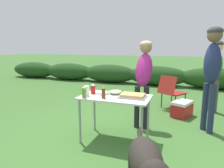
{
  "coord_description": "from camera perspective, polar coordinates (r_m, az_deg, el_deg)",
  "views": [
    {
      "loc": [
        1.01,
        -2.89,
        1.52
      ],
      "look_at": [
        -0.13,
        0.23,
        0.89
      ],
      "focal_mm": 32.0,
      "sensor_mm": 36.0,
      "label": 1
    }
  ],
  "objects": [
    {
      "name": "ground_plane",
      "position": [
        3.41,
        0.83,
        -15.68
      ],
      "size": [
        60.0,
        60.0,
        0.0
      ],
      "primitive_type": "plane",
      "color": "#3D6B2D"
    },
    {
      "name": "shrub_hedge",
      "position": [
        8.07,
        12.74,
        2.32
      ],
      "size": [
        14.4,
        0.9,
        0.76
      ],
      "color": "#1E4219",
      "rests_on": "ground"
    },
    {
      "name": "folding_table",
      "position": [
        3.17,
        0.86,
        -4.89
      ],
      "size": [
        1.1,
        0.64,
        0.74
      ],
      "color": "silver",
      "rests_on": "ground"
    },
    {
      "name": "food_tray",
      "position": [
        3.1,
        5.96,
        -3.35
      ],
      "size": [
        0.4,
        0.3,
        0.06
      ],
      "color": "#9E9EA3",
      "rests_on": "folding_table"
    },
    {
      "name": "plate_stack",
      "position": [
        3.3,
        -2.74,
        -2.56
      ],
      "size": [
        0.2,
        0.2,
        0.04
      ],
      "primitive_type": "cylinder",
      "color": "white",
      "rests_on": "folding_table"
    },
    {
      "name": "mixing_bowl",
      "position": [
        3.3,
        1.04,
        -2.28
      ],
      "size": [
        0.22,
        0.22,
        0.07
      ],
      "primitive_type": "ellipsoid",
      "color": "#ADBC99",
      "rests_on": "folding_table"
    },
    {
      "name": "paper_cup_stack",
      "position": [
        3.19,
        -7.27,
        -1.97
      ],
      "size": [
        0.08,
        0.08,
        0.16
      ],
      "primitive_type": "cylinder",
      "color": "white",
      "rests_on": "folding_table"
    },
    {
      "name": "beer_bottle",
      "position": [
        3.02,
        -2.44,
        -2.39
      ],
      "size": [
        0.06,
        0.06,
        0.19
      ],
      "color": "brown",
      "rests_on": "folding_table"
    },
    {
      "name": "relish_jar",
      "position": [
        3.08,
        -7.99,
        -2.47
      ],
      "size": [
        0.07,
        0.07,
        0.16
      ],
      "color": "olive",
      "rests_on": "folding_table"
    },
    {
      "name": "ketchup_bottle",
      "position": [
        3.33,
        -5.45,
        -1.36
      ],
      "size": [
        0.08,
        0.08,
        0.18
      ],
      "color": "red",
      "rests_on": "folding_table"
    },
    {
      "name": "standing_person_in_gray_fleece",
      "position": [
        3.75,
        9.1,
        3.39
      ],
      "size": [
        0.32,
        0.46,
        1.62
      ],
      "rotation": [
        0.0,
        0.0,
        -0.03
      ],
      "color": "black",
      "rests_on": "ground"
    },
    {
      "name": "standing_person_in_red_jacket",
      "position": [
        5.11,
        27.56,
        4.29
      ],
      "size": [
        0.34,
        0.37,
        1.64
      ],
      "rotation": [
        0.0,
        0.0,
        -1.04
      ],
      "color": "#4C473D",
      "rests_on": "ground"
    },
    {
      "name": "standing_person_with_beanie",
      "position": [
        3.82,
        26.66,
        4.71
      ],
      "size": [
        0.37,
        0.4,
        1.84
      ],
      "rotation": [
        0.0,
        0.0,
        -1.01
      ],
      "color": "#232D4C",
      "rests_on": "ground"
    },
    {
      "name": "dog",
      "position": [
        1.95,
        9.87,
        -21.74
      ],
      "size": [
        0.52,
        1.06,
        0.72
      ],
      "rotation": [
        0.0,
        0.0,
        -2.8
      ],
      "color": "#28231E",
      "rests_on": "ground"
    },
    {
      "name": "camp_chair_green_behind_table",
      "position": [
        5.06,
        16.52,
        -1.7
      ],
      "size": [
        0.71,
        0.75,
        0.83
      ],
      "rotation": [
        0.0,
        0.0,
        -0.58
      ],
      "color": "maroon",
      "rests_on": "ground"
    },
    {
      "name": "cooler_box",
      "position": [
        4.67,
        19.35,
        -6.67
      ],
      "size": [
        0.48,
        0.57,
        0.34
      ],
      "rotation": [
        0.0,
        0.0,
        1.18
      ],
      "color": "#B21E1E",
      "rests_on": "ground"
    }
  ]
}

